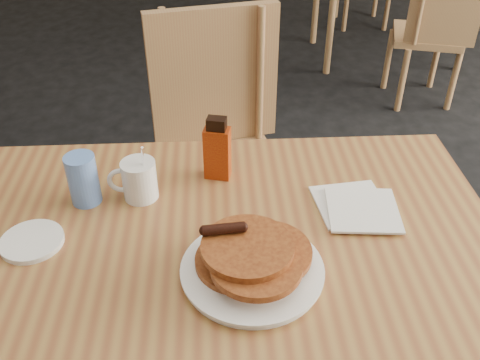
% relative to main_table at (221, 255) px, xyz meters
% --- Properties ---
extents(main_table, '(1.29, 0.87, 0.75)m').
position_rel_main_table_xyz_m(main_table, '(0.00, 0.00, 0.00)').
color(main_table, olive).
rests_on(main_table, floor).
extents(chair_main_far, '(0.53, 0.53, 0.99)m').
position_rel_main_table_xyz_m(chair_main_far, '(-0.00, 0.73, -0.12)').
color(chair_main_far, '#9E7A4A').
rests_on(chair_main_far, floor).
extents(chair_neighbor_near, '(0.46, 0.47, 0.83)m').
position_rel_main_table_xyz_m(chair_neighbor_near, '(1.23, 1.99, -0.22)').
color(chair_neighbor_near, '#9E7A4A').
rests_on(chair_neighbor_near, floor).
extents(pancake_plate, '(0.29, 0.29, 0.10)m').
position_rel_main_table_xyz_m(pancake_plate, '(0.06, -0.10, 0.07)').
color(pancake_plate, white).
rests_on(pancake_plate, main_table).
extents(coffee_mug, '(0.12, 0.08, 0.15)m').
position_rel_main_table_xyz_m(coffee_mug, '(-0.19, 0.17, 0.09)').
color(coffee_mug, white).
rests_on(coffee_mug, main_table).
extents(syrup_bottle, '(0.07, 0.05, 0.17)m').
position_rel_main_table_xyz_m(syrup_bottle, '(-0.00, 0.25, 0.12)').
color(syrup_bottle, maroon).
rests_on(syrup_bottle, main_table).
extents(napkin_stack, '(0.20, 0.21, 0.01)m').
position_rel_main_table_xyz_m(napkin_stack, '(0.32, 0.09, 0.05)').
color(napkin_stack, white).
rests_on(napkin_stack, main_table).
extents(blue_tumbler, '(0.08, 0.08, 0.12)m').
position_rel_main_table_xyz_m(blue_tumbler, '(-0.31, 0.16, 0.10)').
color(blue_tumbler, '#5D88DB').
rests_on(blue_tumbler, main_table).
extents(side_saucer, '(0.15, 0.15, 0.01)m').
position_rel_main_table_xyz_m(side_saucer, '(-0.41, 0.02, 0.05)').
color(side_saucer, white).
rests_on(side_saucer, main_table).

